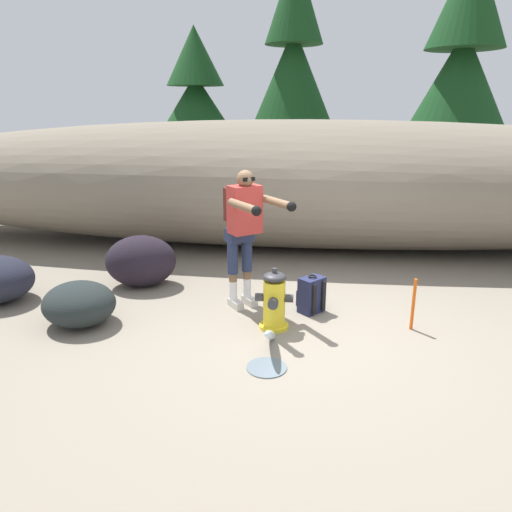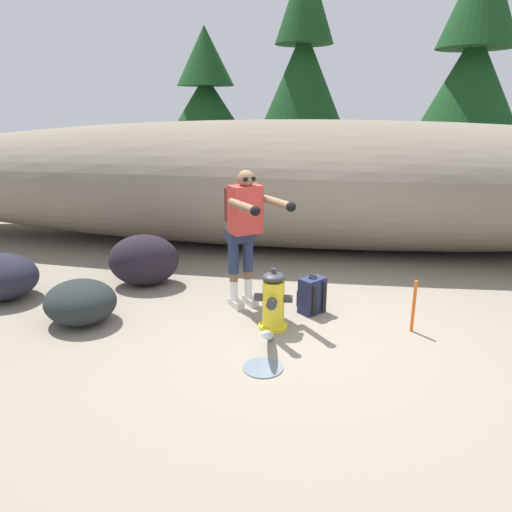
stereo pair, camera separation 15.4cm
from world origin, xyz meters
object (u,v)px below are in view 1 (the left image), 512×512
(fire_hydrant, at_px, (274,301))
(boulder_large, at_px, (141,261))
(spare_backpack, at_px, (311,295))
(boulder_mid, at_px, (79,304))
(survey_stake, at_px, (413,304))
(utility_worker, at_px, (244,222))

(fire_hydrant, relative_size, boulder_large, 0.74)
(fire_hydrant, relative_size, spare_backpack, 1.51)
(boulder_mid, relative_size, survey_stake, 1.42)
(boulder_large, height_order, survey_stake, boulder_large)
(fire_hydrant, distance_m, utility_worker, 1.02)
(boulder_large, bearing_deg, survey_stake, -16.13)
(survey_stake, bearing_deg, boulder_mid, -175.65)
(spare_backpack, relative_size, boulder_large, 0.49)
(fire_hydrant, height_order, survey_stake, fire_hydrant)
(boulder_large, relative_size, survey_stake, 1.60)
(utility_worker, distance_m, spare_backpack, 1.20)
(boulder_large, bearing_deg, fire_hydrant, -30.58)
(utility_worker, height_order, boulder_large, utility_worker)
(fire_hydrant, height_order, spare_backpack, fire_hydrant)
(fire_hydrant, bearing_deg, boulder_mid, -176.20)
(spare_backpack, bearing_deg, fire_hydrant, 93.11)
(spare_backpack, bearing_deg, survey_stake, -155.65)
(fire_hydrant, distance_m, boulder_mid, 2.23)
(fire_hydrant, xyz_separation_m, survey_stake, (1.54, 0.14, -0.02))
(spare_backpack, relative_size, survey_stake, 0.78)
(spare_backpack, distance_m, boulder_large, 2.44)
(utility_worker, height_order, spare_backpack, utility_worker)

